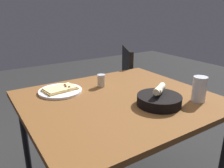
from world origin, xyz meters
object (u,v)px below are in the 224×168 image
(dining_table, at_px, (119,108))
(chair_near, at_px, (115,86))
(pizza_plate, at_px, (60,90))
(bread_basket, at_px, (159,99))
(beer_glass, at_px, (199,91))
(pepper_shaker, at_px, (101,81))

(dining_table, xyz_separation_m, chair_near, (-0.74, 0.47, -0.18))
(pizza_plate, bearing_deg, bread_basket, 38.46)
(pizza_plate, height_order, beer_glass, beer_glass)
(pepper_shaker, relative_size, chair_near, 0.09)
(dining_table, relative_size, pizza_plate, 4.01)
(pepper_shaker, bearing_deg, bread_basket, 14.76)
(dining_table, xyz_separation_m, pizza_plate, (-0.28, -0.25, 0.07))
(bread_basket, relative_size, chair_near, 0.27)
(bread_basket, height_order, chair_near, chair_near)
(dining_table, distance_m, beer_glass, 0.47)
(bread_basket, distance_m, beer_glass, 0.24)
(bread_basket, xyz_separation_m, pepper_shaker, (-0.43, -0.11, 0.00))
(dining_table, bearing_deg, beer_glass, 51.48)
(dining_table, relative_size, chair_near, 1.22)
(bread_basket, bearing_deg, pizza_plate, -141.54)
(pizza_plate, xyz_separation_m, pepper_shaker, (0.05, 0.27, 0.03))
(beer_glass, bearing_deg, bread_basket, -109.70)
(pepper_shaker, bearing_deg, chair_near, 138.45)
(bread_basket, bearing_deg, dining_table, -147.52)
(bread_basket, height_order, pepper_shaker, bread_basket)
(pizza_plate, distance_m, pepper_shaker, 0.27)
(pizza_plate, relative_size, chair_near, 0.31)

